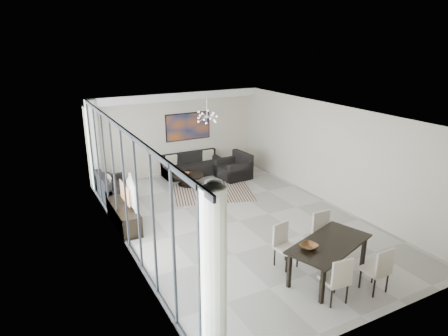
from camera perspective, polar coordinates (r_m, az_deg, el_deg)
room_shell at (r=10.41m, az=4.38°, el=0.19°), size 6.00×9.00×2.90m
window_wall at (r=9.16m, az=-13.49°, el=-2.72°), size 0.37×8.95×2.90m
soffit at (r=13.68m, az=-6.95°, el=10.15°), size 5.98×0.40×0.26m
painting at (r=14.22m, az=-5.14°, el=5.93°), size 1.68×0.04×0.98m
chandelier at (r=12.24m, az=-2.46°, el=7.32°), size 0.66×0.66×0.71m
rug at (r=12.60m, az=-1.63°, el=-3.48°), size 2.85×2.48×0.01m
coffee_table at (r=13.23m, az=-5.11°, el=-1.56°), size 1.01×1.01×0.35m
bowl_coffee at (r=13.15m, az=-5.33°, el=-0.80°), size 0.26×0.26×0.08m
sofa_main at (r=14.20m, az=-4.57°, el=0.10°), size 2.08×0.85×0.76m
loveseat at (r=12.44m, az=-15.37°, el=-3.18°), size 0.87×1.55×0.77m
armchair at (r=13.82m, az=1.50°, el=-0.21°), size 1.05×1.10×0.86m
side_table at (r=13.16m, az=-16.70°, el=-1.57°), size 0.41×0.41×0.56m
tv_console at (r=10.67m, az=-14.13°, el=-6.67°), size 0.49×1.75×0.55m
television at (r=10.47m, az=-13.55°, el=-3.46°), size 0.35×1.19×0.68m
dining_table at (r=8.37m, az=14.80°, el=-10.81°), size 2.06×1.47×0.78m
dining_chair_sw at (r=7.73m, az=15.98°, el=-14.80°), size 0.48×0.48×0.95m
dining_chair_se at (r=8.25m, az=21.31°, el=-13.10°), size 0.44×0.44×0.96m
dining_chair_nw at (r=8.67m, az=8.51°, el=-10.39°), size 0.50×0.50×0.94m
dining_chair_ne at (r=9.22m, az=14.02°, el=-8.67°), size 0.47×0.47×1.00m
bowl_dining at (r=8.02m, az=12.04°, el=-10.91°), size 0.38×0.38×0.08m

